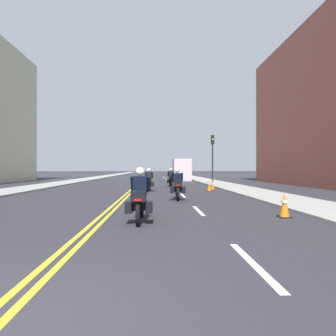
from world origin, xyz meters
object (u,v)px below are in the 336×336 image
motorcycle_0 (140,199)px  parked_truck (181,171)px  traffic_cone_2 (284,205)px  motorcycle_1 (177,187)px  traffic_cone_1 (209,186)px  motorcycle_2 (149,182)px  motorcycle_3 (171,179)px  traffic_cone_0 (213,185)px  traffic_light_near (213,151)px

motorcycle_0 → parked_truck: 30.91m
traffic_cone_2 → motorcycle_1: bearing=119.0°
traffic_cone_1 → parked_truck: 19.46m
motorcycle_2 → traffic_cone_1: motorcycle_2 is taller
motorcycle_3 → traffic_cone_2: bearing=-82.5°
motorcycle_2 → traffic_cone_2: (4.57, -10.97, -0.27)m
motorcycle_2 → traffic_cone_2: size_ratio=2.76×
traffic_cone_2 → parked_truck: (-0.65, 30.07, 0.88)m
motorcycle_1 → traffic_cone_1: 5.81m
traffic_cone_0 → motorcycle_0: bearing=-110.4°
traffic_cone_1 → parked_truck: bearing=90.7°
traffic_cone_1 → traffic_cone_2: size_ratio=1.00×
motorcycle_3 → traffic_cone_1: bearing=-68.7°
traffic_cone_1 → traffic_cone_2: (0.42, -10.63, 0.00)m
traffic_cone_0 → motorcycle_2: bearing=-168.7°
motorcycle_2 → traffic_cone_1: size_ratio=2.77×
motorcycle_0 → traffic_cone_2: size_ratio=2.60×
motorcycle_2 → motorcycle_3: motorcycle_3 is taller
motorcycle_2 → traffic_light_near: size_ratio=0.48×
motorcycle_0 → traffic_cone_1: size_ratio=2.61×
motorcycle_2 → traffic_cone_0: bearing=14.7°
motorcycle_3 → motorcycle_1: bearing=-93.7°
traffic_cone_0 → traffic_cone_2: (-0.06, -11.89, 0.05)m
traffic_cone_1 → traffic_cone_2: traffic_cone_2 is taller
motorcycle_1 → traffic_cone_0: (3.07, 6.46, -0.31)m
traffic_cone_1 → motorcycle_1: bearing=-116.5°
traffic_light_near → parked_truck: 12.97m
traffic_light_near → parked_truck: (-1.80, 12.70, -1.92)m
parked_truck → motorcycle_0: bearing=-97.3°
motorcycle_1 → motorcycle_2: motorcycle_1 is taller
motorcycle_3 → motorcycle_2: bearing=-112.3°
motorcycle_1 → traffic_cone_1: motorcycle_1 is taller
motorcycle_2 → traffic_light_near: bearing=51.6°
motorcycle_0 → motorcycle_2: bearing=91.1°
traffic_light_near → parked_truck: bearing=98.1°
traffic_cone_0 → traffic_light_near: 6.27m
traffic_cone_0 → traffic_light_near: (1.09, 5.47, 2.85)m
motorcycle_2 → traffic_cone_2: 11.88m
motorcycle_0 → motorcycle_3: size_ratio=0.93×
traffic_cone_2 → traffic_cone_0: bearing=89.7°
traffic_light_near → parked_truck: size_ratio=0.71×
parked_truck → motorcycle_2: bearing=-101.6°
motorcycle_1 → motorcycle_2: 5.75m
traffic_cone_2 → traffic_light_near: (1.15, 17.37, 2.80)m
parked_truck → traffic_cone_0: bearing=-87.8°
motorcycle_2 → traffic_light_near: traffic_light_near is taller
motorcycle_1 → parked_truck: size_ratio=0.33×
traffic_cone_0 → parked_truck: (-0.71, 18.18, 0.93)m
motorcycle_2 → motorcycle_3: bearing=73.4°
traffic_cone_0 → motorcycle_1: bearing=-115.4°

